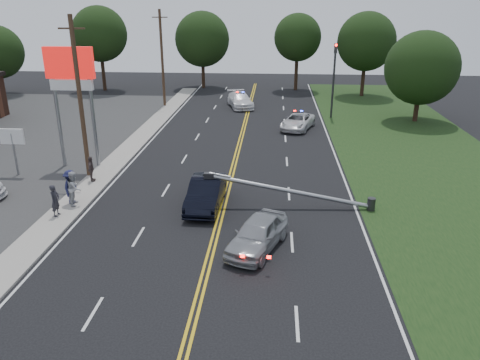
# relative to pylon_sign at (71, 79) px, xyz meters

# --- Properties ---
(ground) EXTENTS (120.00, 120.00, 0.00)m
(ground) POSITION_rel_pylon_sign_xyz_m (10.50, -14.00, -6.00)
(ground) COLOR black
(ground) RESTS_ON ground
(sidewalk) EXTENTS (1.80, 70.00, 0.12)m
(sidewalk) POSITION_rel_pylon_sign_xyz_m (2.10, -4.00, -5.94)
(sidewalk) COLOR gray
(sidewalk) RESTS_ON ground
(grass_verge) EXTENTS (12.00, 80.00, 0.01)m
(grass_verge) POSITION_rel_pylon_sign_xyz_m (24.00, -4.00, -5.99)
(grass_verge) COLOR black
(grass_verge) RESTS_ON ground
(centerline_yellow) EXTENTS (0.36, 80.00, 0.00)m
(centerline_yellow) POSITION_rel_pylon_sign_xyz_m (10.50, -4.00, -5.99)
(centerline_yellow) COLOR gold
(centerline_yellow) RESTS_ON ground
(pylon_sign) EXTENTS (3.20, 0.35, 8.00)m
(pylon_sign) POSITION_rel_pylon_sign_xyz_m (0.00, 0.00, 0.00)
(pylon_sign) COLOR gray
(pylon_sign) RESTS_ON ground
(small_sign) EXTENTS (1.60, 0.14, 3.10)m
(small_sign) POSITION_rel_pylon_sign_xyz_m (-3.50, -2.00, -3.66)
(small_sign) COLOR gray
(small_sign) RESTS_ON ground
(traffic_signal) EXTENTS (0.28, 0.41, 7.05)m
(traffic_signal) POSITION_rel_pylon_sign_xyz_m (18.80, 16.00, -1.79)
(traffic_signal) COLOR #2D2D30
(traffic_signal) RESTS_ON ground
(fallen_streetlight) EXTENTS (9.36, 0.44, 1.91)m
(fallen_streetlight) POSITION_rel_pylon_sign_xyz_m (14.69, -6.00, -5.08)
(fallen_streetlight) COLOR #2D2D30
(fallen_streetlight) RESTS_ON ground
(utility_pole_mid) EXTENTS (1.60, 0.28, 10.00)m
(utility_pole_mid) POSITION_rel_pylon_sign_xyz_m (1.30, -2.00, -0.91)
(utility_pole_mid) COLOR #382619
(utility_pole_mid) RESTS_ON ground
(utility_pole_far) EXTENTS (1.60, 0.28, 10.00)m
(utility_pole_far) POSITION_rel_pylon_sign_xyz_m (1.30, 20.00, -0.91)
(utility_pole_far) COLOR #382619
(utility_pole_far) RESTS_ON ground
(tree_5) EXTENTS (6.76, 6.76, 10.34)m
(tree_5) POSITION_rel_pylon_sign_xyz_m (-8.63, 29.28, 0.95)
(tree_5) COLOR black
(tree_5) RESTS_ON ground
(tree_6) EXTENTS (6.96, 6.96, 9.68)m
(tree_6) POSITION_rel_pylon_sign_xyz_m (3.76, 32.18, 0.19)
(tree_6) COLOR black
(tree_6) RESTS_ON ground
(tree_7) EXTENTS (5.85, 5.85, 9.46)m
(tree_7) POSITION_rel_pylon_sign_xyz_m (15.89, 31.39, 0.52)
(tree_7) COLOR black
(tree_7) RESTS_ON ground
(tree_8) EXTENTS (6.78, 6.78, 9.74)m
(tree_8) POSITION_rel_pylon_sign_xyz_m (23.75, 27.92, 0.34)
(tree_8) COLOR black
(tree_8) RESTS_ON ground
(tree_9) EXTENTS (6.71, 6.71, 8.33)m
(tree_9) POSITION_rel_pylon_sign_xyz_m (26.64, 15.12, -1.03)
(tree_9) COLOR black
(tree_9) RESTS_ON ground
(crashed_sedan) EXTENTS (1.83, 4.92, 1.60)m
(crashed_sedan) POSITION_rel_pylon_sign_xyz_m (9.57, -6.16, -5.19)
(crashed_sedan) COLOR black
(crashed_sedan) RESTS_ON ground
(waiting_sedan) EXTENTS (3.19, 4.73, 1.49)m
(waiting_sedan) POSITION_rel_pylon_sign_xyz_m (12.59, -10.73, -5.25)
(waiting_sedan) COLOR #9DA0A5
(waiting_sedan) RESTS_ON ground
(emergency_a) EXTENTS (3.61, 5.28, 1.34)m
(emergency_a) POSITION_rel_pylon_sign_xyz_m (15.32, 11.30, -5.33)
(emergency_a) COLOR silver
(emergency_a) RESTS_ON ground
(emergency_b) EXTENTS (3.55, 5.74, 1.55)m
(emergency_b) POSITION_rel_pylon_sign_xyz_m (9.52, 20.17, -5.22)
(emergency_b) COLOR white
(emergency_b) RESTS_ON ground
(bystander_a) EXTENTS (0.46, 0.65, 1.71)m
(bystander_a) POSITION_rel_pylon_sign_xyz_m (1.95, -8.18, -5.02)
(bystander_a) COLOR #23232A
(bystander_a) RESTS_ON sidewalk
(bystander_b) EXTENTS (0.89, 1.05, 1.91)m
(bystander_b) POSITION_rel_pylon_sign_xyz_m (2.35, -6.66, -4.92)
(bystander_b) COLOR #ABACB0
(bystander_b) RESTS_ON sidewalk
(bystander_c) EXTENTS (0.76, 1.27, 1.92)m
(bystander_c) POSITION_rel_pylon_sign_xyz_m (2.09, -6.50, -4.92)
(bystander_c) COLOR #1A1C41
(bystander_c) RESTS_ON sidewalk
(bystander_d) EXTENTS (0.58, 1.00, 1.59)m
(bystander_d) POSITION_rel_pylon_sign_xyz_m (1.93, -3.08, -5.08)
(bystander_d) COLOR #4F413F
(bystander_d) RESTS_ON sidewalk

